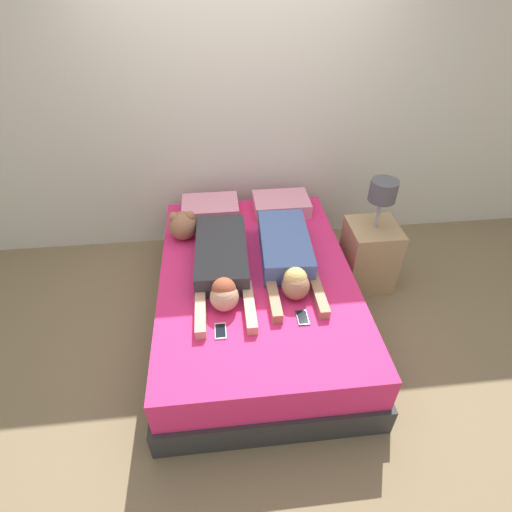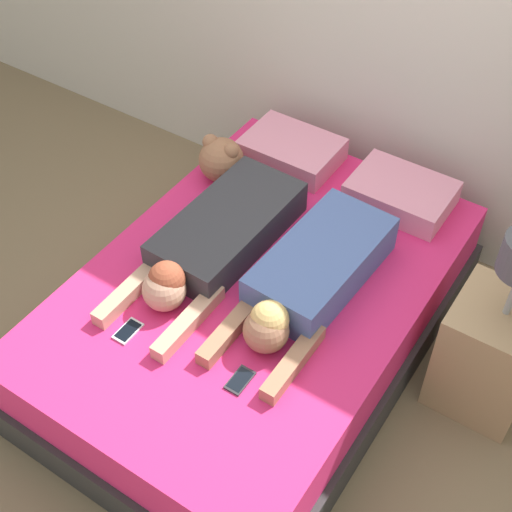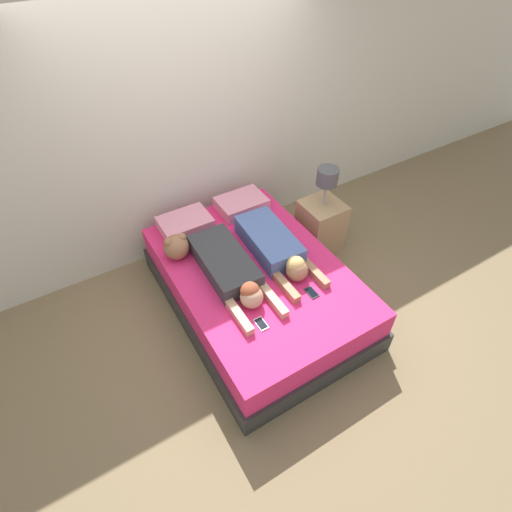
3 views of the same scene
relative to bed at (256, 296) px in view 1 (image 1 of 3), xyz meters
The scene contains 11 objects.
ground_plane 0.25m from the bed, ahead, with size 12.00×12.00×0.00m, color #7F6B4C.
wall_back 1.62m from the bed, 90.00° to the left, with size 12.00×0.06×2.60m.
bed is the anchor object (origin of this frame).
pillow_head_left 0.95m from the bed, 111.06° to the left, with size 0.50×0.36×0.13m.
pillow_head_right 0.95m from the bed, 68.94° to the left, with size 0.50×0.36×0.13m.
person_left 0.43m from the bed, behind, with size 0.41×1.16×0.22m.
person_right 0.43m from the bed, 14.10° to the left, with size 0.41×1.08×0.22m.
cell_phone_left 0.68m from the bed, 117.29° to the right, with size 0.07×0.13×0.01m.
cell_phone_right 0.62m from the bed, 63.18° to the right, with size 0.07×0.13×0.01m.
plush_toy 0.84m from the bed, 137.36° to the left, with size 0.24×0.24×0.25m.
nightstand 1.10m from the bed, 18.90° to the left, with size 0.41×0.41×1.02m.
Camera 1 is at (-0.25, -2.27, 2.47)m, focal length 28.00 mm.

